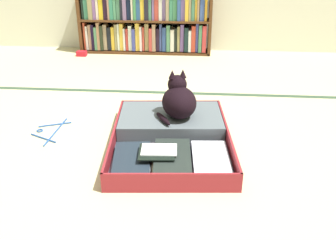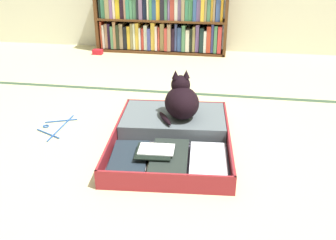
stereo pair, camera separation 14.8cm
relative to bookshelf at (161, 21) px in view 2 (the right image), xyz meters
The scene contains 7 objects.
ground_plane 2.30m from the bookshelf, 82.84° to the right, with size 10.00×10.00×0.00m, color #C1BC8D.
tatami_border 1.27m from the bookshelf, 76.66° to the right, with size 4.80×0.05×0.00m.
bookshelf is the anchor object (origin of this frame).
open_suitcase 2.05m from the bookshelf, 78.16° to the right, with size 0.73×0.95×0.10m.
black_cat 1.92m from the bookshelf, 76.25° to the right, with size 0.28×0.31×0.28m.
clothes_hanger 1.99m from the bookshelf, 99.96° to the right, with size 0.20×0.38×0.01m.
small_red_pouch 0.74m from the bookshelf, 161.98° to the right, with size 0.10×0.07×0.05m.
Camera 2 is at (0.42, -1.68, 1.07)m, focal length 40.24 mm.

